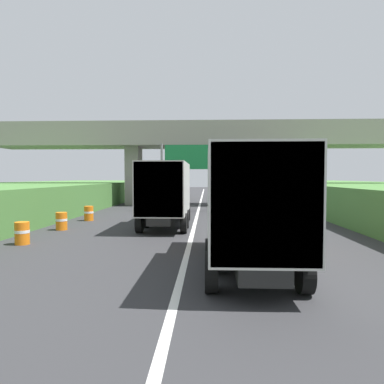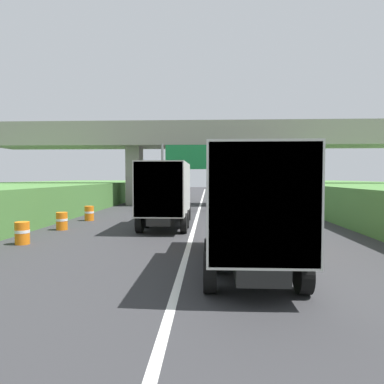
# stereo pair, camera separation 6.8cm
# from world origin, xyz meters

# --- Properties ---
(lane_centre_stripe) EXTENTS (0.20, 102.77, 0.01)m
(lane_centre_stripe) POSITION_xyz_m (0.00, 31.38, 0.00)
(lane_centre_stripe) COLOR white
(lane_centre_stripe) RESTS_ON ground
(overpass_bridge) EXTENTS (40.00, 4.80, 7.81)m
(overpass_bridge) POSITION_xyz_m (0.00, 39.23, 5.90)
(overpass_bridge) COLOR gray
(overpass_bridge) RESTS_ON ground
(overhead_highway_sign) EXTENTS (5.88, 0.18, 5.31)m
(overhead_highway_sign) POSITION_xyz_m (0.00, 32.65, 3.92)
(overhead_highway_sign) COLOR slate
(overhead_highway_sign) RESTS_ON ground
(truck_silver) EXTENTS (2.44, 7.30, 3.44)m
(truck_silver) POSITION_xyz_m (-1.48, 24.29, 1.93)
(truck_silver) COLOR black
(truck_silver) RESTS_ON ground
(truck_green) EXTENTS (2.44, 7.30, 3.44)m
(truck_green) POSITION_xyz_m (-5.17, 51.38, 1.93)
(truck_green) COLOR black
(truck_green) RESTS_ON ground
(truck_yellow) EXTENTS (2.44, 7.30, 3.44)m
(truck_yellow) POSITION_xyz_m (5.20, 51.29, 1.93)
(truck_yellow) COLOR black
(truck_yellow) RESTS_ON ground
(truck_orange) EXTENTS (2.44, 7.30, 3.44)m
(truck_orange) POSITION_xyz_m (1.87, 15.73, 1.93)
(truck_orange) COLOR black
(truck_orange) RESTS_ON ground
(car_white) EXTENTS (1.86, 4.10, 1.72)m
(car_white) POSITION_xyz_m (-4.89, 61.06, 0.86)
(car_white) COLOR silver
(car_white) RESTS_ON ground
(car_black) EXTENTS (1.86, 4.10, 1.72)m
(car_black) POSITION_xyz_m (-1.71, 33.27, 0.86)
(car_black) COLOR black
(car_black) RESTS_ON ground
(construction_barrel_3) EXTENTS (0.57, 0.57, 0.90)m
(construction_barrel_3) POSITION_xyz_m (-6.69, 18.95, 0.46)
(construction_barrel_3) COLOR orange
(construction_barrel_3) RESTS_ON ground
(construction_barrel_4) EXTENTS (0.57, 0.57, 0.90)m
(construction_barrel_4) POSITION_xyz_m (-6.70, 22.77, 0.46)
(construction_barrel_4) COLOR orange
(construction_barrel_4) RESTS_ON ground
(construction_barrel_5) EXTENTS (0.57, 0.57, 0.90)m
(construction_barrel_5) POSITION_xyz_m (-6.61, 26.58, 0.46)
(construction_barrel_5) COLOR orange
(construction_barrel_5) RESTS_ON ground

